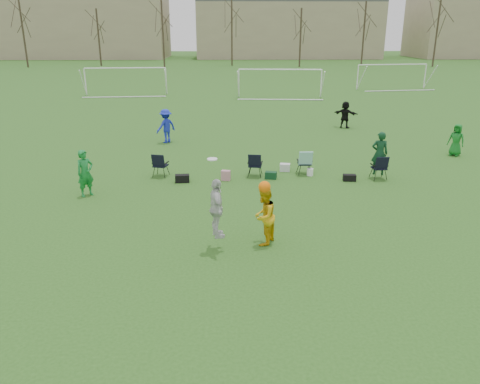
{
  "coord_description": "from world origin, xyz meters",
  "views": [
    {
      "loc": [
        -0.49,
        -10.22,
        5.66
      ],
      "look_at": [
        -0.2,
        2.51,
        1.25
      ],
      "focal_mm": 35.0,
      "sensor_mm": 36.0,
      "label": 1
    }
  ],
  "objects_px": {
    "fielder_blue": "(166,126)",
    "center_contest": "(245,212)",
    "goal_right": "(392,69)",
    "goal_mid": "(280,75)",
    "fielder_green_near": "(85,173)",
    "fielder_black": "(345,115)",
    "fielder_green_far": "(456,140)",
    "goal_left": "(125,73)"
  },
  "relations": [
    {
      "from": "center_contest",
      "to": "goal_left",
      "type": "relative_size",
      "value": 0.35
    },
    {
      "from": "fielder_blue",
      "to": "fielder_black",
      "type": "xyz_separation_m",
      "value": [
        10.41,
        3.75,
        -0.08
      ]
    },
    {
      "from": "center_contest",
      "to": "goal_left",
      "type": "bearing_deg",
      "value": 106.96
    },
    {
      "from": "fielder_blue",
      "to": "center_contest",
      "type": "distance_m",
      "value": 13.29
    },
    {
      "from": "center_contest",
      "to": "fielder_blue",
      "type": "bearing_deg",
      "value": 106.39
    },
    {
      "from": "fielder_green_near",
      "to": "fielder_green_far",
      "type": "xyz_separation_m",
      "value": [
        15.89,
        5.39,
        -0.09
      ]
    },
    {
      "from": "goal_right",
      "to": "goal_mid",
      "type": "bearing_deg",
      "value": -161.43
    },
    {
      "from": "goal_left",
      "to": "fielder_green_near",
      "type": "bearing_deg",
      "value": -86.21
    },
    {
      "from": "fielder_green_far",
      "to": "goal_mid",
      "type": "xyz_separation_m",
      "value": [
        -6.25,
        20.76,
        1.17
      ]
    },
    {
      "from": "goal_left",
      "to": "fielder_green_far",
      "type": "bearing_deg",
      "value": -53.35
    },
    {
      "from": "fielder_green_far",
      "to": "fielder_black",
      "type": "height_order",
      "value": "fielder_black"
    },
    {
      "from": "fielder_green_near",
      "to": "fielder_black",
      "type": "relative_size",
      "value": 1.05
    },
    {
      "from": "fielder_green_near",
      "to": "goal_left",
      "type": "xyz_separation_m",
      "value": [
        -4.35,
        28.15,
        1.08
      ]
    },
    {
      "from": "fielder_green_near",
      "to": "center_contest",
      "type": "xyz_separation_m",
      "value": [
        5.55,
        -4.31,
        0.15
      ]
    },
    {
      "from": "fielder_blue",
      "to": "goal_left",
      "type": "distance_m",
      "value": 20.68
    },
    {
      "from": "goal_mid",
      "to": "goal_right",
      "type": "bearing_deg",
      "value": 30.57
    },
    {
      "from": "fielder_green_near",
      "to": "fielder_green_far",
      "type": "bearing_deg",
      "value": -24.92
    },
    {
      "from": "goal_left",
      "to": "goal_mid",
      "type": "xyz_separation_m",
      "value": [
        14.0,
        -2.0,
        0.0
      ]
    },
    {
      "from": "fielder_blue",
      "to": "goal_left",
      "type": "bearing_deg",
      "value": -116.44
    },
    {
      "from": "fielder_green_near",
      "to": "center_contest",
      "type": "height_order",
      "value": "center_contest"
    },
    {
      "from": "fielder_green_near",
      "to": "fielder_blue",
      "type": "distance_m",
      "value": 8.63
    },
    {
      "from": "fielder_blue",
      "to": "center_contest",
      "type": "relative_size",
      "value": 0.69
    },
    {
      "from": "goal_left",
      "to": "fielder_blue",
      "type": "bearing_deg",
      "value": -77.67
    },
    {
      "from": "goal_left",
      "to": "goal_right",
      "type": "height_order",
      "value": "same"
    },
    {
      "from": "fielder_green_near",
      "to": "fielder_green_far",
      "type": "distance_m",
      "value": 16.78
    },
    {
      "from": "fielder_blue",
      "to": "fielder_black",
      "type": "height_order",
      "value": "fielder_blue"
    },
    {
      "from": "center_contest",
      "to": "goal_right",
      "type": "height_order",
      "value": "center_contest"
    },
    {
      "from": "fielder_green_far",
      "to": "fielder_blue",
      "type": "bearing_deg",
      "value": -150.8
    },
    {
      "from": "fielder_blue",
      "to": "goal_mid",
      "type": "height_order",
      "value": "goal_mid"
    },
    {
      "from": "fielder_black",
      "to": "goal_left",
      "type": "relative_size",
      "value": 0.22
    },
    {
      "from": "fielder_green_near",
      "to": "fielder_green_far",
      "type": "height_order",
      "value": "fielder_green_near"
    },
    {
      "from": "fielder_black",
      "to": "goal_left",
      "type": "bearing_deg",
      "value": -11.17
    },
    {
      "from": "fielder_blue",
      "to": "goal_mid",
      "type": "xyz_separation_m",
      "value": [
        7.85,
        17.72,
        1.04
      ]
    },
    {
      "from": "fielder_blue",
      "to": "goal_right",
      "type": "xyz_separation_m",
      "value": [
        19.85,
        23.72,
        1.04
      ]
    },
    {
      "from": "goal_mid",
      "to": "fielder_green_near",
      "type": "bearing_deg",
      "value": -106.25
    },
    {
      "from": "fielder_green_near",
      "to": "fielder_blue",
      "type": "xyz_separation_m",
      "value": [
        1.8,
        8.44,
        0.04
      ]
    },
    {
      "from": "fielder_green_far",
      "to": "goal_mid",
      "type": "relative_size",
      "value": 0.2
    },
    {
      "from": "fielder_green_far",
      "to": "goal_right",
      "type": "distance_m",
      "value": 27.4
    },
    {
      "from": "fielder_green_far",
      "to": "goal_right",
      "type": "relative_size",
      "value": 0.21
    },
    {
      "from": "goal_left",
      "to": "center_contest",
      "type": "bearing_deg",
      "value": -78.04
    },
    {
      "from": "fielder_green_near",
      "to": "goal_right",
      "type": "distance_m",
      "value": 38.77
    },
    {
      "from": "center_contest",
      "to": "goal_mid",
      "type": "bearing_deg",
      "value": 82.33
    }
  ]
}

